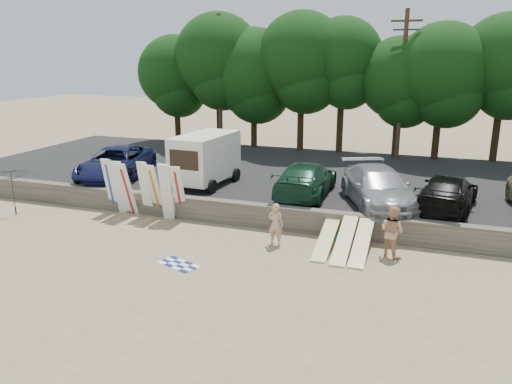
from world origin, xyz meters
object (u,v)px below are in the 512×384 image
at_px(car_3, 447,193).
at_px(cooler, 339,237).
at_px(beachgoer_b, 392,231).
at_px(car_0, 116,163).
at_px(box_trailer, 205,157).
at_px(beachgoer_a, 276,224).
at_px(beach_umbrella, 15,192).
at_px(car_2, 378,188).
at_px(car_1, 306,179).

distance_m(car_3, cooler, 5.38).
bearing_deg(beachgoer_b, car_0, 16.87).
relative_size(box_trailer, car_0, 0.70).
bearing_deg(car_0, beachgoer_a, -36.78).
height_order(box_trailer, beachgoer_a, box_trailer).
height_order(beachgoer_a, beach_umbrella, beach_umbrella).
relative_size(car_0, beachgoer_b, 3.15).
xyz_separation_m(beachgoer_a, cooler, (2.24, 1.17, -0.67)).
height_order(box_trailer, car_3, box_trailer).
xyz_separation_m(car_2, car_3, (2.81, 0.45, -0.08)).
distance_m(box_trailer, car_1, 5.29).
distance_m(car_2, cooler, 3.48).
distance_m(box_trailer, beachgoer_b, 10.71).
bearing_deg(beachgoer_a, beachgoer_b, -171.00).
relative_size(car_3, cooler, 13.56).
bearing_deg(car_0, car_1, -11.56).
distance_m(car_2, beachgoer_a, 5.39).
bearing_deg(cooler, car_3, 38.40).
height_order(car_0, beach_umbrella, car_0).
bearing_deg(beachgoer_a, car_1, -85.02).
bearing_deg(beachgoer_a, car_2, -124.08).
xyz_separation_m(cooler, beach_umbrella, (-14.56, -1.51, 0.92)).
xyz_separation_m(car_2, beachgoer_b, (0.94, -3.84, -0.58)).
height_order(car_2, beachgoer_b, car_2).
distance_m(car_0, cooler, 13.09).
xyz_separation_m(car_3, beachgoer_b, (-1.87, -4.29, -0.50)).
bearing_deg(beach_umbrella, car_0, 67.94).
xyz_separation_m(car_3, beach_umbrella, (-18.48, -4.96, -0.37)).
bearing_deg(car_0, car_2, -14.55).
relative_size(box_trailer, beach_umbrella, 1.74).
distance_m(beachgoer_a, beachgoer_b, 4.30).
bearing_deg(car_1, car_0, 0.08).
xyz_separation_m(car_0, cooler, (12.55, -3.45, -1.37)).
distance_m(car_1, beachgoer_b, 6.25).
distance_m(car_0, beach_umbrella, 5.37).
distance_m(beachgoer_b, beach_umbrella, 16.62).
distance_m(car_1, car_2, 3.43).
distance_m(box_trailer, cooler, 8.66).
distance_m(box_trailer, car_2, 8.68).
bearing_deg(car_3, car_1, 7.55).
distance_m(box_trailer, beachgoer_a, 7.39).
bearing_deg(car_3, box_trailer, 7.43).
bearing_deg(car_0, cooler, -28.04).
distance_m(car_3, beachgoer_a, 7.72).
distance_m(car_3, beach_umbrella, 19.14).
distance_m(car_0, car_2, 13.66).
relative_size(car_3, beachgoer_a, 3.09).
bearing_deg(car_2, box_trailer, 151.40).
bearing_deg(car_3, beachgoer_a, 46.24).
bearing_deg(beachgoer_b, cooler, 10.92).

